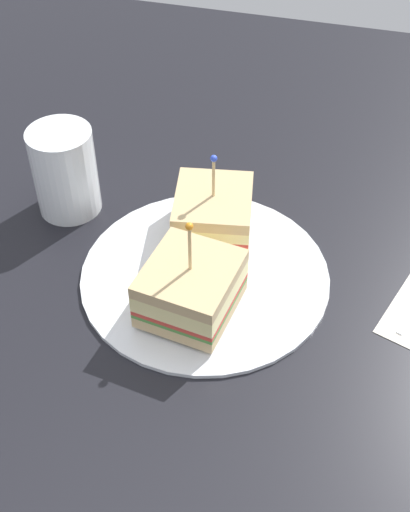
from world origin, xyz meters
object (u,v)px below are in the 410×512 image
sandwich_half_back (213,213)px  drink_glass (65,173)px  plate (205,273)px  sandwich_half_front (188,287)px

sandwich_half_back → drink_glass: bearing=88.4°
drink_glass → plate: bearing=-110.6°
sandwich_half_front → drink_glass: sandwich_half_front is taller
plate → sandwich_half_front: 5.80cm
plate → sandwich_half_front: (-4.94, 0.27, 3.02)cm
plate → drink_glass: 18.87cm
sandwich_half_back → sandwich_half_front: bearing=-177.3°
plate → drink_glass: bearing=69.4°
sandwich_half_front → drink_glass: bearing=56.1°
sandwich_half_back → drink_glass: sandwich_half_back is taller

